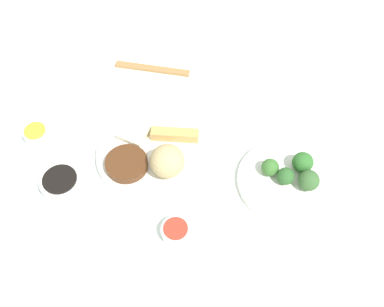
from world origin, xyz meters
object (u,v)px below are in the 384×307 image
sauce_ramekin_hot_mustard (36,134)px  chopsticks_pair (152,69)px  broccoli_plate (286,181)px  main_plate (151,153)px  sauce_ramekin_sweet_and_sour (176,231)px  soy_sauce_bowl (62,183)px

sauce_ramekin_hot_mustard → chopsticks_pair: (0.01, 0.36, -0.01)m
broccoli_plate → sauce_ramekin_hot_mustard: (-0.51, -0.35, 0.01)m
main_plate → broccoli_plate: bearing=33.3°
sauce_ramekin_sweet_and_sour → soy_sauce_bowl: bearing=-156.7°
sauce_ramekin_sweet_and_sour → chopsticks_pair: size_ratio=0.30×
main_plate → soy_sauce_bowl: 0.22m
main_plate → sauce_ramekin_sweet_and_sour: bearing=-25.6°
sauce_ramekin_sweet_and_sour → sauce_ramekin_hot_mustard: size_ratio=1.00×
main_plate → sauce_ramekin_sweet_and_sour: 0.22m
main_plate → chopsticks_pair: bearing=139.8°
main_plate → chopsticks_pair: main_plate is taller
broccoli_plate → sauce_ramekin_sweet_and_sour: size_ratio=3.52×
broccoli_plate → sauce_ramekin_sweet_and_sour: 0.28m
main_plate → sauce_ramekin_hot_mustard: bearing=-143.3°
soy_sauce_bowl → sauce_ramekin_hot_mustard: (-0.16, 0.03, -0.00)m
main_plate → sauce_ramekin_hot_mustard: size_ratio=4.13×
main_plate → broccoli_plate: (0.27, 0.18, -0.00)m
sauce_ramekin_hot_mustard → soy_sauce_bowl: bearing=-11.4°
main_plate → chopsticks_pair: 0.29m
soy_sauce_bowl → sauce_ramekin_sweet_and_sour: 0.29m
broccoli_plate → soy_sauce_bowl: 0.52m
broccoli_plate → soy_sauce_bowl: size_ratio=2.38×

